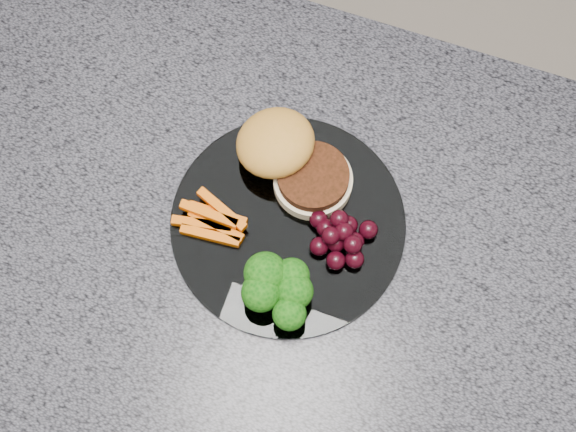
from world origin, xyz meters
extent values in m
plane|color=gray|center=(0.00, 0.00, 0.00)|extent=(4.00, 4.00, 0.00)
cube|color=#53371C|center=(0.00, 0.00, 0.43)|extent=(1.20, 0.60, 0.86)
cube|color=#494952|center=(0.00, 0.00, 0.88)|extent=(1.20, 0.60, 0.04)
cylinder|color=white|center=(0.04, 0.02, 0.90)|extent=(0.26, 0.26, 0.01)
cylinder|color=beige|center=(0.05, 0.07, 0.91)|extent=(0.11, 0.11, 0.02)
cylinder|color=#451C0D|center=(0.05, 0.07, 0.93)|extent=(0.10, 0.10, 0.01)
ellipsoid|color=#AB6D2A|center=(0.00, 0.09, 0.93)|extent=(0.11, 0.11, 0.05)
cube|color=#D45703|center=(-0.03, 0.00, 0.91)|extent=(0.07, 0.01, 0.01)
cube|color=#D45703|center=(-0.03, -0.02, 0.91)|extent=(0.07, 0.02, 0.01)
cube|color=#D45703|center=(-0.04, -0.02, 0.91)|extent=(0.07, 0.02, 0.01)
cube|color=#D45703|center=(-0.03, 0.00, 0.92)|extent=(0.07, 0.03, 0.01)
cube|color=#D45703|center=(-0.04, -0.01, 0.92)|extent=(0.07, 0.01, 0.01)
cube|color=#D45703|center=(-0.03, -0.03, 0.91)|extent=(0.07, 0.02, 0.01)
cylinder|color=#679937|center=(0.04, -0.06, 0.92)|extent=(0.02, 0.02, 0.02)
ellipsoid|color=#0A3E08|center=(0.04, -0.06, 0.94)|extent=(0.05, 0.05, 0.04)
cylinder|color=#679937|center=(0.08, -0.06, 0.92)|extent=(0.01, 0.01, 0.02)
ellipsoid|color=#0A3E08|center=(0.08, -0.06, 0.94)|extent=(0.04, 0.04, 0.04)
cylinder|color=#679937|center=(0.05, -0.08, 0.92)|extent=(0.01, 0.01, 0.02)
ellipsoid|color=#0A3E08|center=(0.05, -0.08, 0.94)|extent=(0.04, 0.04, 0.04)
cylinder|color=#679937|center=(0.08, -0.09, 0.92)|extent=(0.01, 0.01, 0.02)
ellipsoid|color=#0A3E08|center=(0.08, -0.09, 0.94)|extent=(0.04, 0.04, 0.03)
cylinder|color=#679937|center=(0.07, -0.05, 0.92)|extent=(0.01, 0.01, 0.02)
ellipsoid|color=#0A3E08|center=(0.07, -0.05, 0.94)|extent=(0.04, 0.04, 0.03)
sphere|color=black|center=(0.10, 0.01, 0.92)|extent=(0.02, 0.02, 0.02)
sphere|color=black|center=(0.12, 0.02, 0.92)|extent=(0.02, 0.02, 0.02)
sphere|color=black|center=(0.11, 0.03, 0.92)|extent=(0.02, 0.02, 0.02)
sphere|color=black|center=(0.09, 0.02, 0.92)|extent=(0.02, 0.02, 0.02)
sphere|color=black|center=(0.09, 0.00, 0.92)|extent=(0.02, 0.02, 0.02)
sphere|color=black|center=(0.11, -0.01, 0.92)|extent=(0.02, 0.02, 0.02)
sphere|color=black|center=(0.13, 0.00, 0.92)|extent=(0.02, 0.02, 0.02)
sphere|color=black|center=(0.13, 0.03, 0.92)|extent=(0.02, 0.02, 0.02)
sphere|color=black|center=(0.08, 0.03, 0.92)|extent=(0.02, 0.02, 0.02)
sphere|color=black|center=(0.11, 0.02, 0.93)|extent=(0.02, 0.02, 0.02)
sphere|color=black|center=(0.09, 0.01, 0.93)|extent=(0.02, 0.02, 0.02)
sphere|color=black|center=(0.12, 0.01, 0.93)|extent=(0.02, 0.02, 0.02)
sphere|color=black|center=(0.10, 0.03, 0.93)|extent=(0.02, 0.02, 0.02)
camera|label=1|loc=(0.14, -0.26, 1.74)|focal=50.00mm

